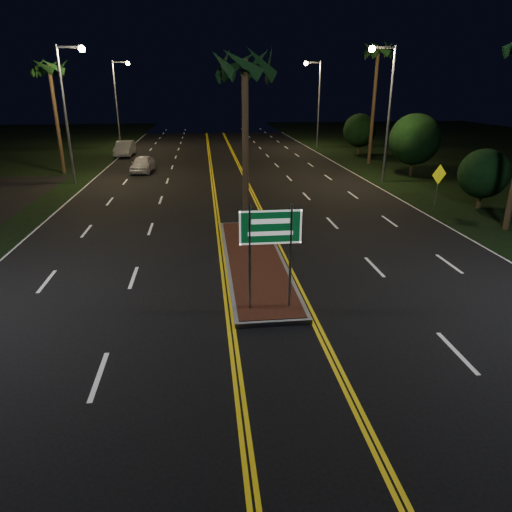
{
  "coord_description": "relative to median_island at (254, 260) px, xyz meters",
  "views": [
    {
      "loc": [
        -1.82,
        -9.52,
        6.46
      ],
      "look_at": [
        -0.44,
        2.64,
        1.9
      ],
      "focal_mm": 32.0,
      "sensor_mm": 36.0,
      "label": 1
    }
  ],
  "objects": [
    {
      "name": "ground",
      "position": [
        0.0,
        -7.0,
        -0.08
      ],
      "size": [
        120.0,
        120.0,
        0.0
      ],
      "primitive_type": "plane",
      "color": "black",
      "rests_on": "ground"
    },
    {
      "name": "median_island",
      "position": [
        0.0,
        0.0,
        0.0
      ],
      "size": [
        2.25,
        10.25,
        0.17
      ],
      "color": "gray",
      "rests_on": "ground"
    },
    {
      "name": "highway_sign",
      "position": [
        0.0,
        -4.2,
        2.32
      ],
      "size": [
        1.8,
        0.08,
        3.2
      ],
      "color": "gray",
      "rests_on": "ground"
    },
    {
      "name": "streetlight_left_mid",
      "position": [
        -10.61,
        17.0,
        5.57
      ],
      "size": [
        1.91,
        0.44,
        9.0
      ],
      "color": "gray",
      "rests_on": "ground"
    },
    {
      "name": "streetlight_left_far",
      "position": [
        -10.61,
        37.0,
        5.57
      ],
      "size": [
        1.91,
        0.44,
        9.0
      ],
      "color": "gray",
      "rests_on": "ground"
    },
    {
      "name": "streetlight_right_mid",
      "position": [
        10.61,
        15.0,
        5.57
      ],
      "size": [
        1.91,
        0.44,
        9.0
      ],
      "color": "gray",
      "rests_on": "ground"
    },
    {
      "name": "streetlight_right_far",
      "position": [
        10.61,
        35.0,
        5.57
      ],
      "size": [
        1.91,
        0.44,
        9.0
      ],
      "color": "gray",
      "rests_on": "ground"
    },
    {
      "name": "palm_median",
      "position": [
        0.0,
        3.5,
        7.19
      ],
      "size": [
        2.4,
        2.4,
        8.3
      ],
      "color": "#382819",
      "rests_on": "ground"
    },
    {
      "name": "palm_left_far",
      "position": [
        -12.8,
        21.0,
        7.66
      ],
      "size": [
        2.4,
        2.4,
        8.8
      ],
      "color": "#382819",
      "rests_on": "ground"
    },
    {
      "name": "palm_right_far",
      "position": [
        12.8,
        23.0,
        9.06
      ],
      "size": [
        2.4,
        2.4,
        10.3
      ],
      "color": "#382819",
      "rests_on": "ground"
    },
    {
      "name": "shrub_near",
      "position": [
        13.5,
        7.0,
        1.86
      ],
      "size": [
        2.7,
        2.7,
        3.3
      ],
      "color": "#382819",
      "rests_on": "ground"
    },
    {
      "name": "shrub_mid",
      "position": [
        14.0,
        17.0,
        2.64
      ],
      "size": [
        3.78,
        3.78,
        4.62
      ],
      "color": "#382819",
      "rests_on": "ground"
    },
    {
      "name": "shrub_far",
      "position": [
        13.8,
        29.0,
        2.25
      ],
      "size": [
        3.24,
        3.24,
        3.96
      ],
      "color": "#382819",
      "rests_on": "ground"
    },
    {
      "name": "car_near",
      "position": [
        -6.68,
        20.91,
        0.67
      ],
      "size": [
        2.3,
        4.64,
        1.5
      ],
      "primitive_type": "imported",
      "rotation": [
        0.0,
        0.0,
        -0.08
      ],
      "color": "silver",
      "rests_on": "ground"
    },
    {
      "name": "car_far",
      "position": [
        -9.5,
        30.5,
        0.75
      ],
      "size": [
        2.25,
        5.05,
        1.67
      ],
      "primitive_type": "imported",
      "rotation": [
        0.0,
        0.0,
        -0.02
      ],
      "color": "silver",
      "rests_on": "ground"
    },
    {
      "name": "warning_sign",
      "position": [
        10.8,
        6.79,
        1.57
      ],
      "size": [
        0.99,
        0.43,
        2.53
      ],
      "rotation": [
        0.0,
        0.0,
        0.39
      ],
      "color": "gray",
      "rests_on": "ground"
    }
  ]
}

